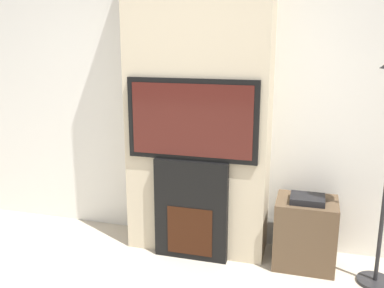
% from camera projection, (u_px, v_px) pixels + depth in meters
% --- Properties ---
extents(wall_back, '(6.00, 0.06, 2.70)m').
position_uv_depth(wall_back, '(206.00, 91.00, 3.72)').
color(wall_back, silver).
rests_on(wall_back, ground_plane).
extents(chimney_breast, '(1.18, 0.40, 2.70)m').
position_uv_depth(chimney_breast, '(199.00, 95.00, 3.50)').
color(chimney_breast, beige).
rests_on(chimney_breast, ground_plane).
extents(fireplace, '(0.61, 0.15, 0.85)m').
position_uv_depth(fireplace, '(192.00, 209.00, 3.54)').
color(fireplace, black).
rests_on(fireplace, ground_plane).
extents(television, '(1.06, 0.07, 0.65)m').
position_uv_depth(television, '(192.00, 120.00, 3.36)').
color(television, black).
rests_on(television, fireplace).
extents(media_stand, '(0.48, 0.40, 0.61)m').
position_uv_depth(media_stand, '(305.00, 232.00, 3.44)').
color(media_stand, brown).
rests_on(media_stand, ground_plane).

